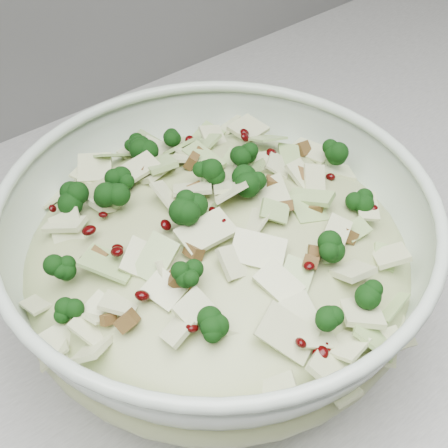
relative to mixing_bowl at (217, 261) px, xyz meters
The scene contains 2 objects.
mixing_bowl is the anchor object (origin of this frame).
salad 0.02m from the mixing_bowl, 82.87° to the left, with size 0.37×0.37×0.14m.
Camera 1 is at (-0.00, 1.34, 1.35)m, focal length 50.00 mm.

